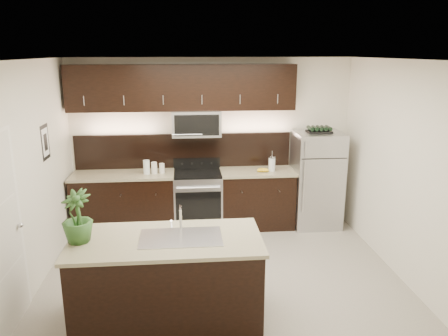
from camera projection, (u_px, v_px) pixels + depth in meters
name	position (u px, v px, depth m)	size (l,w,h in m)	color
ground	(223.00, 278.00, 5.55)	(4.50, 4.50, 0.00)	gray
room_walls	(213.00, 149.00, 5.06)	(4.52, 4.02, 2.71)	beige
counter_run	(185.00, 200.00, 7.01)	(3.51, 0.65, 0.94)	black
upper_fixtures	(184.00, 95.00, 6.72)	(3.49, 0.40, 1.66)	black
island	(168.00, 279.00, 4.58)	(1.96, 0.96, 0.94)	black
sink_faucet	(181.00, 236.00, 4.48)	(0.84, 0.50, 0.28)	silver
refrigerator	(316.00, 180.00, 7.06)	(0.75, 0.67, 1.55)	#B2B2B7
wine_rack	(319.00, 130.00, 6.85)	(0.38, 0.24, 0.09)	black
plant	(77.00, 217.00, 4.32)	(0.30, 0.30, 0.54)	#294F1F
canisters	(152.00, 168.00, 6.78)	(0.33, 0.12, 0.22)	silver
french_press	(272.00, 164.00, 6.94)	(0.11, 0.11, 0.32)	silver
bananas	(259.00, 170.00, 6.91)	(0.19, 0.15, 0.06)	gold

